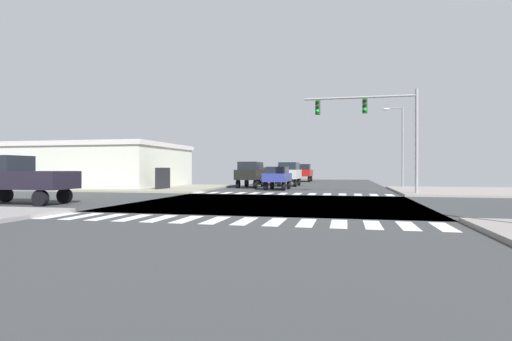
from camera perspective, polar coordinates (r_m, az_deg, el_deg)
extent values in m
cube|color=#373A3C|center=(20.27, 2.79, -4.65)|extent=(14.00, 90.00, 0.05)
cube|color=#373A3C|center=(20.27, 2.79, -4.65)|extent=(90.00, 12.00, 0.05)
cube|color=gray|center=(33.34, 29.28, -2.60)|extent=(12.00, 12.00, 0.14)
cube|color=gray|center=(35.92, -14.66, -2.38)|extent=(12.00, 12.00, 0.14)
cube|color=silver|center=(16.29, -26.35, -5.76)|extent=(0.50, 2.00, 0.01)
cube|color=silver|center=(15.69, -23.49, -5.99)|extent=(0.50, 2.00, 0.01)
cube|color=silver|center=(15.12, -20.41, -6.22)|extent=(0.50, 2.00, 0.01)
cube|color=silver|center=(14.61, -17.10, -6.44)|extent=(0.50, 2.00, 0.01)
cube|color=silver|center=(14.14, -13.56, -6.66)|extent=(0.50, 2.00, 0.01)
cube|color=silver|center=(13.73, -9.78, -6.86)|extent=(0.50, 2.00, 0.01)
cube|color=silver|center=(13.39, -5.79, -7.04)|extent=(0.50, 2.00, 0.01)
cube|color=silver|center=(13.11, -1.61, -7.20)|extent=(0.50, 2.00, 0.01)
cube|color=silver|center=(12.90, 2.74, -7.32)|extent=(0.50, 2.00, 0.01)
cube|color=silver|center=(12.77, 7.20, -7.40)|extent=(0.50, 2.00, 0.01)
cube|color=silver|center=(12.71, 11.73, -7.43)|extent=(0.50, 2.00, 0.01)
cube|color=silver|center=(12.74, 16.27, -7.42)|extent=(0.50, 2.00, 0.01)
cube|color=silver|center=(12.84, 20.76, -7.37)|extent=(0.50, 2.00, 0.01)
cube|color=silver|center=(13.02, 25.16, -7.27)|extent=(0.50, 2.00, 0.01)
cube|color=silver|center=(29.10, -7.93, -3.12)|extent=(0.50, 2.00, 0.01)
cube|color=silver|center=(28.76, -6.06, -3.15)|extent=(0.50, 2.00, 0.01)
cube|color=silver|center=(28.46, -4.15, -3.19)|extent=(0.50, 2.00, 0.01)
cube|color=silver|center=(28.19, -2.20, -3.22)|extent=(0.50, 2.00, 0.01)
cube|color=silver|center=(27.95, -0.22, -3.25)|extent=(0.50, 2.00, 0.01)
cube|color=silver|center=(27.74, 1.80, -3.28)|extent=(0.50, 2.00, 0.01)
cube|color=silver|center=(27.57, 3.85, -3.30)|extent=(0.50, 2.00, 0.01)
cube|color=silver|center=(27.44, 5.91, -3.32)|extent=(0.50, 2.00, 0.01)
cube|color=silver|center=(27.34, 8.00, -3.33)|extent=(0.50, 2.00, 0.01)
cube|color=silver|center=(27.28, 10.10, -3.34)|extent=(0.50, 2.00, 0.01)
cube|color=silver|center=(27.25, 12.20, -3.34)|extent=(0.50, 2.00, 0.01)
cube|color=silver|center=(27.26, 14.31, -3.35)|extent=(0.50, 2.00, 0.01)
cube|color=silver|center=(27.31, 16.41, -3.34)|extent=(0.50, 2.00, 0.01)
cube|color=silver|center=(27.40, 18.50, -3.33)|extent=(0.50, 2.00, 0.01)
cylinder|color=gray|center=(27.79, 21.89, 3.76)|extent=(0.20, 0.20, 6.84)
cylinder|color=gray|center=(27.80, 14.48, 10.04)|extent=(7.16, 0.14, 0.14)
cube|color=#1E5123|center=(27.72, 15.23, 8.92)|extent=(0.32, 0.40, 1.00)
sphere|color=black|center=(27.53, 15.25, 9.63)|extent=(0.22, 0.22, 0.22)
sphere|color=black|center=(27.48, 15.25, 8.99)|extent=(0.22, 0.22, 0.22)
sphere|color=green|center=(27.44, 15.25, 8.35)|extent=(0.22, 0.22, 0.22)
cube|color=#1E5123|center=(27.76, 8.79, 8.91)|extent=(0.32, 0.40, 1.00)
sphere|color=black|center=(27.57, 8.75, 9.62)|extent=(0.22, 0.22, 0.22)
sphere|color=black|center=(27.52, 8.75, 8.99)|extent=(0.22, 0.22, 0.22)
sphere|color=green|center=(27.47, 8.75, 8.35)|extent=(0.22, 0.22, 0.22)
cylinder|color=gray|center=(37.66, 20.14, 3.09)|extent=(0.16, 0.16, 7.17)
cylinder|color=gray|center=(37.91, 19.09, 8.37)|extent=(1.40, 0.10, 0.10)
ellipsoid|color=silver|center=(37.83, 18.02, 8.31)|extent=(0.60, 0.32, 0.20)
cube|color=beige|center=(40.65, -21.45, 0.36)|extent=(14.35, 10.88, 3.62)
cube|color=silver|center=(40.71, -21.45, 3.19)|extent=(14.65, 11.18, 0.40)
cube|color=black|center=(32.47, -13.12, -1.19)|extent=(0.24, 2.20, 1.80)
cylinder|color=black|center=(43.04, 2.27, -1.59)|extent=(0.26, 0.68, 0.68)
cylinder|color=black|center=(43.32, 0.39, -1.57)|extent=(0.26, 0.68, 0.68)
cylinder|color=black|center=(45.92, 2.92, -1.47)|extent=(0.26, 0.68, 0.68)
cylinder|color=black|center=(46.18, 1.16, -1.46)|extent=(0.26, 0.68, 0.68)
cube|color=silver|center=(44.59, 1.69, -0.66)|extent=(1.80, 4.30, 0.66)
cube|color=black|center=(44.59, 1.69, 0.11)|extent=(1.55, 2.24, 0.54)
cylinder|color=black|center=(56.24, 4.78, -1.13)|extent=(0.26, 0.74, 0.74)
cylinder|color=black|center=(56.47, 3.20, -1.13)|extent=(0.26, 0.74, 0.74)
cylinder|color=black|center=(59.34, 5.19, -1.06)|extent=(0.26, 0.74, 0.74)
cylinder|color=black|center=(59.56, 3.69, -1.06)|extent=(0.26, 0.74, 0.74)
cube|color=navy|center=(57.88, 4.22, -0.29)|extent=(1.96, 4.60, 0.88)
cube|color=black|center=(57.88, 4.22, 0.50)|extent=(1.69, 3.22, 0.72)
cylinder|color=black|center=(52.56, 7.54, -1.23)|extent=(0.26, 0.74, 0.74)
cylinder|color=black|center=(52.73, 5.81, -1.22)|extent=(0.26, 0.74, 0.74)
cylinder|color=black|center=(56.01, 7.85, -1.14)|extent=(0.26, 0.74, 0.74)
cylinder|color=black|center=(56.17, 6.23, -1.13)|extent=(0.26, 0.74, 0.74)
cube|color=maroon|center=(54.35, 6.86, -0.34)|extent=(2.00, 5.10, 0.86)
cube|color=black|center=(53.46, 6.77, 0.52)|extent=(1.76, 1.78, 0.75)
cylinder|color=black|center=(34.88, -0.08, -1.96)|extent=(0.26, 0.74, 0.74)
cylinder|color=black|center=(35.26, -2.57, -1.94)|extent=(0.26, 0.74, 0.74)
cylinder|color=black|center=(37.93, 0.95, -1.78)|extent=(0.26, 0.74, 0.74)
cylinder|color=black|center=(38.28, -1.35, -1.76)|extent=(0.26, 0.74, 0.74)
cube|color=black|center=(36.56, -0.74, -0.59)|extent=(1.96, 4.60, 0.88)
cube|color=black|center=(36.55, -0.74, 0.67)|extent=(1.69, 3.22, 0.72)
cylinder|color=black|center=(31.42, 3.96, -2.25)|extent=(0.26, 0.68, 0.68)
cylinder|color=black|center=(31.67, 1.38, -2.23)|extent=(0.26, 0.68, 0.68)
cylinder|color=black|center=(34.31, 4.69, -2.05)|extent=(0.26, 0.68, 0.68)
cylinder|color=black|center=(34.54, 2.32, -2.03)|extent=(0.26, 0.68, 0.68)
cube|color=navy|center=(32.95, 3.10, -0.97)|extent=(1.80, 4.30, 0.66)
cube|color=black|center=(32.95, 3.10, 0.07)|extent=(1.55, 2.24, 0.54)
cylinder|color=black|center=(38.22, 5.60, -1.77)|extent=(0.26, 0.74, 0.74)
cylinder|color=black|center=(38.45, 3.28, -1.76)|extent=(0.26, 0.74, 0.74)
cylinder|color=black|center=(41.33, 6.13, -1.62)|extent=(0.26, 0.74, 0.74)
cylinder|color=black|center=(41.53, 3.98, -1.61)|extent=(0.26, 0.74, 0.74)
cube|color=#B4BAB0|center=(39.86, 4.76, -0.52)|extent=(1.96, 4.60, 0.88)
cube|color=black|center=(39.85, 4.76, 0.63)|extent=(1.69, 3.22, 0.72)
cylinder|color=black|center=(24.22, -32.06, -2.95)|extent=(0.74, 0.26, 0.74)
cylinder|color=black|center=(20.70, -28.34, -3.48)|extent=(0.74, 0.26, 0.74)
cylinder|color=black|center=(21.93, -25.59, -3.27)|extent=(0.74, 0.26, 0.74)
cube|color=black|center=(22.42, -30.35, -1.16)|extent=(5.10, 2.00, 0.86)
cube|color=black|center=(23.03, -31.98, 0.87)|extent=(1.79, 1.76, 0.75)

